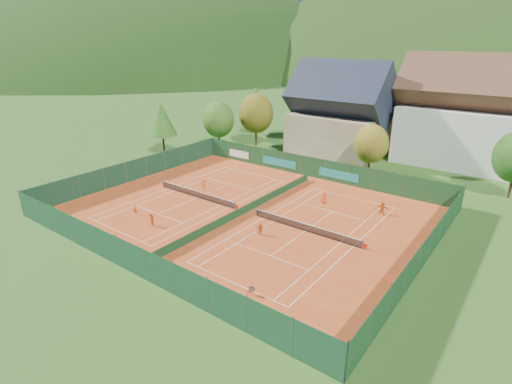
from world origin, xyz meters
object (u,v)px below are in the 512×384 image
object	(u,v)px
hotel_block_a	(469,119)
player_right_far_b	(382,208)
player_right_near	(260,229)
player_left_near	(135,209)
ball_hopper	(252,289)
player_left_mid	(152,220)
chalet	(340,116)
player_left_far	(204,184)
player_right_far_a	(324,198)

from	to	relation	value
hotel_block_a	player_right_far_b	world-z (taller)	hotel_block_a
player_right_near	player_left_near	bearing A→B (deg)	150.62
ball_hopper	player_right_near	bearing A→B (deg)	122.63
player_right_near	player_right_far_b	bearing A→B (deg)	10.64
ball_hopper	player_left_mid	bearing A→B (deg)	168.22
player_left_near	player_left_mid	bearing A→B (deg)	-39.71
ball_hopper	player_right_near	world-z (taller)	player_right_near
chalet	hotel_block_a	size ratio (longest dim) A/B	0.75
hotel_block_a	player_right_near	distance (m)	41.64
player_left_far	chalet	bearing A→B (deg)	-84.42
chalet	player_right_far_a	world-z (taller)	chalet
hotel_block_a	player_left_far	size ratio (longest dim) A/B	15.25
player_right_near	player_left_far	bearing A→B (deg)	109.41
player_left_near	player_right_far_b	size ratio (longest dim) A/B	0.85
ball_hopper	player_left_far	distance (m)	24.79
player_left_near	player_right_far_b	xyz separation A→B (m)	(22.85, 17.20, 0.12)
chalet	player_left_mid	bearing A→B (deg)	-94.31
ball_hopper	player_left_near	distance (m)	20.73
player_left_mid	player_right_near	world-z (taller)	player_left_mid
ball_hopper	player_right_far_b	size ratio (longest dim) A/B	0.51
player_left_near	player_left_mid	world-z (taller)	player_left_mid
player_left_mid	player_left_far	size ratio (longest dim) A/B	1.04
hotel_block_a	chalet	bearing A→B (deg)	-162.47
player_right_far_b	hotel_block_a	bearing A→B (deg)	-100.36
hotel_block_a	player_right_far_b	distance (m)	27.79
player_left_near	player_left_mid	size ratio (longest dim) A/B	0.90
player_left_near	chalet	bearing A→B (deg)	52.69
chalet	player_left_mid	world-z (taller)	chalet
hotel_block_a	player_left_near	world-z (taller)	hotel_block_a
player_left_mid	player_left_far	xyz separation A→B (m)	(-3.43, 11.70, -0.03)
player_left_near	player_right_near	bearing A→B (deg)	-9.83
player_right_far_a	player_right_far_b	size ratio (longest dim) A/B	0.93
ball_hopper	player_left_near	world-z (taller)	player_left_near
ball_hopper	player_right_far_a	size ratio (longest dim) A/B	0.55
hotel_block_a	ball_hopper	bearing A→B (deg)	-96.72
chalet	player_right_far_b	xyz separation A→B (m)	(15.88, -20.81, -5.84)
chalet	ball_hopper	size ratio (longest dim) A/B	20.25
chalet	player_left_mid	xyz separation A→B (m)	(-2.93, -38.92, -5.88)
player_left_near	ball_hopper	bearing A→B (deg)	-38.90
player_left_near	player_right_far_a	xyz separation A→B (m)	(15.93, 16.10, 0.06)
player_right_far_b	player_right_far_a	bearing A→B (deg)	5.27
player_right_far_a	player_right_far_b	xyz separation A→B (m)	(6.93, 1.10, 0.06)
player_left_far	player_right_far_a	distance (m)	16.22
hotel_block_a	player_left_far	xyz separation A→B (m)	(-25.36, -33.22, -6.67)
player_left_far	player_right_far_b	size ratio (longest dim) A/B	0.91
player_left_far	player_left_mid	bearing A→B (deg)	125.06
hotel_block_a	player_right_far_a	world-z (taller)	hotel_block_a
player_left_mid	player_right_near	size ratio (longest dim) A/B	1.08
player_right_near	hotel_block_a	bearing A→B (deg)	27.53
hotel_block_a	player_right_far_b	bearing A→B (deg)	-96.63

